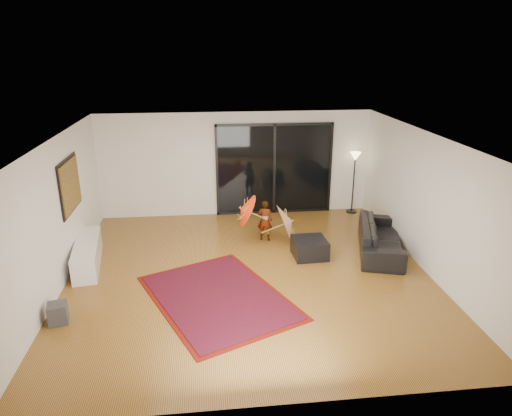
{
  "coord_description": "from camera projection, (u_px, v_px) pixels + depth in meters",
  "views": [
    {
      "loc": [
        -0.77,
        -8.0,
        4.27
      ],
      "look_at": [
        0.22,
        0.79,
        1.1
      ],
      "focal_mm": 32.0,
      "sensor_mm": 36.0,
      "label": 1
    }
  ],
  "objects": [
    {
      "name": "wall_right",
      "position": [
        427.0,
        203.0,
        8.91
      ],
      "size": [
        0.0,
        7.0,
        7.0
      ],
      "primitive_type": "plane",
      "rotation": [
        1.57,
        0.0,
        -1.57
      ],
      "color": "silver",
      "rests_on": "floor"
    },
    {
      "name": "sliding_door",
      "position": [
        274.0,
        169.0,
        11.95
      ],
      "size": [
        3.06,
        0.07,
        2.4
      ],
      "color": "black",
      "rests_on": "wall_back"
    },
    {
      "name": "floor_lamp",
      "position": [
        355.0,
        165.0,
        11.93
      ],
      "size": [
        0.28,
        0.28,
        1.65
      ],
      "color": "black",
      "rests_on": "floor"
    },
    {
      "name": "ottoman",
      "position": [
        310.0,
        248.0,
        9.7
      ],
      "size": [
        0.72,
        0.72,
        0.39
      ],
      "primitive_type": "cube",
      "rotation": [
        0.0,
        0.0,
        0.04
      ],
      "color": "black",
      "rests_on": "floor"
    },
    {
      "name": "media_console",
      "position": [
        87.0,
        254.0,
        9.3
      ],
      "size": [
        0.71,
        1.86,
        0.5
      ],
      "primitive_type": "cube",
      "rotation": [
        0.0,
        0.0,
        0.14
      ],
      "color": "white",
      "rests_on": "floor"
    },
    {
      "name": "wall_front",
      "position": [
        279.0,
        312.0,
        5.27
      ],
      "size": [
        7.0,
        0.0,
        7.0
      ],
      "primitive_type": "plane",
      "rotation": [
        -1.57,
        0.0,
        0.0
      ],
      "color": "silver",
      "rests_on": "floor"
    },
    {
      "name": "parasol_white",
      "position": [
        292.0,
        221.0,
        10.35
      ],
      "size": [
        0.52,
        0.93,
        0.95
      ],
      "rotation": [
        0.0,
        1.21,
        0.0
      ],
      "color": "silver",
      "rests_on": "floor"
    },
    {
      "name": "parasol_orange",
      "position": [
        241.0,
        212.0,
        10.25
      ],
      "size": [
        0.51,
        0.79,
        0.85
      ],
      "rotation": [
        0.0,
        -1.1,
        0.0
      ],
      "color": "#F0340C",
      "rests_on": "child"
    },
    {
      "name": "wall_left",
      "position": [
        55.0,
        217.0,
        8.18
      ],
      "size": [
        0.0,
        7.0,
        7.0
      ],
      "primitive_type": "plane",
      "rotation": [
        1.57,
        0.0,
        1.57
      ],
      "color": "silver",
      "rests_on": "floor"
    },
    {
      "name": "wall_back",
      "position": [
        236.0,
        164.0,
        11.82
      ],
      "size": [
        7.0,
        0.0,
        7.0
      ],
      "primitive_type": "plane",
      "rotation": [
        1.57,
        0.0,
        0.0
      ],
      "color": "silver",
      "rests_on": "floor"
    },
    {
      "name": "persian_rug",
      "position": [
        218.0,
        297.0,
        8.16
      ],
      "size": [
        3.09,
        3.51,
        0.02
      ],
      "rotation": [
        0.0,
        0.0,
        0.42
      ],
      "color": "#5B0E07",
      "rests_on": "floor"
    },
    {
      "name": "child",
      "position": [
        265.0,
        220.0,
        10.44
      ],
      "size": [
        0.41,
        0.33,
        0.96
      ],
      "primitive_type": "imported",
      "rotation": [
        0.0,
        0.0,
        2.81
      ],
      "color": "#999999",
      "rests_on": "floor"
    },
    {
      "name": "ceiling",
      "position": [
        249.0,
        139.0,
        8.09
      ],
      "size": [
        7.0,
        7.0,
        0.0
      ],
      "primitive_type": "plane",
      "rotation": [
        3.14,
        0.0,
        0.0
      ],
      "color": "white",
      "rests_on": "wall_back"
    },
    {
      "name": "painting",
      "position": [
        70.0,
        185.0,
        9.02
      ],
      "size": [
        0.04,
        1.28,
        1.08
      ],
      "color": "black",
      "rests_on": "wall_left"
    },
    {
      "name": "sofa",
      "position": [
        381.0,
        237.0,
        9.92
      ],
      "size": [
        1.47,
        2.37,
        0.65
      ],
      "primitive_type": "imported",
      "rotation": [
        0.0,
        0.0,
        1.28
      ],
      "color": "black",
      "rests_on": "floor"
    },
    {
      "name": "floor",
      "position": [
        249.0,
        274.0,
        9.0
      ],
      "size": [
        7.0,
        7.0,
        0.0
      ],
      "primitive_type": "plane",
      "color": "#A0702C",
      "rests_on": "ground"
    },
    {
      "name": "speaker",
      "position": [
        58.0,
        313.0,
        7.38
      ],
      "size": [
        0.35,
        0.35,
        0.34
      ],
      "primitive_type": "cube",
      "rotation": [
        0.0,
        0.0,
        0.21
      ],
      "color": "#424244",
      "rests_on": "floor"
    }
  ]
}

